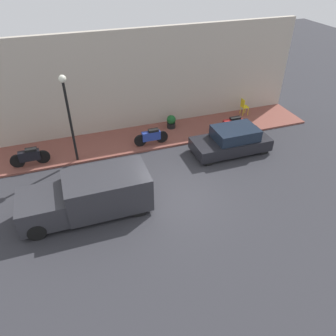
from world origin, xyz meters
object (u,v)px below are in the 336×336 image
(parked_car, at_px, (232,141))
(potted_plant, at_px, (171,122))
(motorcycle_blue, at_px, (151,136))
(motorcycle_red, at_px, (233,123))
(delivery_van, at_px, (88,195))
(cafe_chair, at_px, (244,106))
(motorcycle_black, at_px, (30,156))
(streetlamp, at_px, (68,106))

(parked_car, xyz_separation_m, potted_plant, (3.28, 2.12, -0.14))
(motorcycle_blue, bearing_deg, motorcycle_red, -89.97)
(delivery_van, bearing_deg, motorcycle_red, -64.40)
(delivery_van, distance_m, cafe_chair, 11.71)
(parked_car, height_order, motorcycle_black, parked_car)
(parked_car, bearing_deg, motorcycle_black, 79.00)
(parked_car, distance_m, motorcycle_black, 9.94)
(motorcycle_black, bearing_deg, potted_plant, -79.73)
(streetlamp, distance_m, cafe_chair, 10.70)
(motorcycle_black, distance_m, cafe_chair, 12.53)
(parked_car, relative_size, motorcycle_black, 2.16)
(potted_plant, bearing_deg, delivery_van, 135.56)
(delivery_van, distance_m, motorcycle_red, 9.54)
(parked_car, distance_m, streetlamp, 8.14)
(delivery_van, bearing_deg, motorcycle_black, 28.23)
(parked_car, height_order, cafe_chair, parked_car)
(motorcycle_black, bearing_deg, streetlamp, -96.14)
(motorcycle_blue, distance_m, streetlamp, 4.56)
(motorcycle_black, xyz_separation_m, motorcycle_red, (-0.02, -10.82, -0.05))
(parked_car, xyz_separation_m, streetlamp, (1.67, 7.62, 2.31))
(motorcycle_blue, height_order, cafe_chair, cafe_chair)
(delivery_van, xyz_separation_m, cafe_chair, (5.72, -10.21, -0.17))
(motorcycle_red, relative_size, potted_plant, 2.71)
(delivery_van, height_order, cafe_chair, delivery_van)
(parked_car, relative_size, delivery_van, 0.79)
(motorcycle_red, distance_m, potted_plant, 3.48)
(motorcycle_blue, bearing_deg, motorcycle_black, 89.80)
(motorcycle_blue, relative_size, cafe_chair, 1.84)
(parked_car, xyz_separation_m, motorcycle_black, (1.90, 9.76, -0.05))
(cafe_chair, bearing_deg, motorcycle_black, 97.26)
(motorcycle_black, xyz_separation_m, motorcycle_blue, (-0.02, -6.03, -0.02))
(streetlamp, bearing_deg, motorcycle_blue, -86.94)
(motorcycle_red, distance_m, motorcycle_blue, 4.79)
(motorcycle_red, bearing_deg, potted_plant, 66.21)
(motorcycle_red, height_order, motorcycle_blue, motorcycle_blue)
(streetlamp, height_order, cafe_chair, streetlamp)
(parked_car, bearing_deg, motorcycle_blue, 63.30)
(streetlamp, relative_size, potted_plant, 5.57)
(motorcycle_blue, xyz_separation_m, potted_plant, (1.41, -1.61, -0.08))
(parked_car, bearing_deg, cafe_chair, -37.56)
(motorcycle_blue, bearing_deg, delivery_van, 137.25)
(motorcycle_black, height_order, cafe_chair, cafe_chair)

